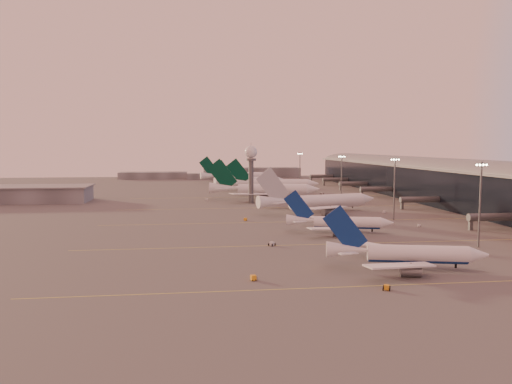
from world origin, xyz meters
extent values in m
plane|color=#535050|center=(0.00, 0.00, 0.00)|extent=(700.00, 700.00, 0.00)
cube|color=#E1DA4F|center=(30.00, -35.00, 0.01)|extent=(180.00, 0.25, 0.02)
cube|color=#E1DA4F|center=(30.00, 10.00, 0.01)|extent=(180.00, 0.25, 0.02)
cube|color=#E1DA4F|center=(30.00, 55.00, 0.01)|extent=(180.00, 0.25, 0.02)
cube|color=#E1DA4F|center=(30.00, 100.00, 0.01)|extent=(180.00, 0.25, 0.02)
cube|color=#E1DA4F|center=(30.00, 150.00, 0.01)|extent=(180.00, 0.25, 0.02)
cube|color=black|center=(108.00, 110.00, 9.00)|extent=(36.00, 360.00, 18.00)
cylinder|color=slate|center=(108.00, 110.00, 18.00)|extent=(10.08, 360.00, 10.08)
cube|color=slate|center=(108.00, 110.00, 18.20)|extent=(40.00, 362.00, 0.80)
cylinder|color=#525459|center=(82.00, 28.00, 4.50)|extent=(22.00, 2.80, 2.80)
cube|color=#525459|center=(72.00, 28.00, 2.20)|extent=(1.20, 1.20, 4.40)
cylinder|color=#525459|center=(82.00, 86.00, 4.50)|extent=(22.00, 2.80, 2.80)
cube|color=#525459|center=(72.00, 86.00, 2.20)|extent=(1.20, 1.20, 4.40)
cylinder|color=#525459|center=(82.00, 142.00, 4.50)|extent=(22.00, 2.80, 2.80)
cube|color=#525459|center=(72.00, 142.00, 2.20)|extent=(1.20, 1.20, 4.40)
cylinder|color=#525459|center=(82.00, 184.00, 4.50)|extent=(22.00, 2.80, 2.80)
cube|color=#525459|center=(72.00, 184.00, 2.20)|extent=(1.20, 1.20, 4.40)
cylinder|color=#525459|center=(82.00, 226.00, 4.50)|extent=(22.00, 2.80, 2.80)
cube|color=#525459|center=(72.00, 226.00, 2.20)|extent=(1.20, 1.20, 4.40)
cylinder|color=#525459|center=(82.00, 266.00, 4.50)|extent=(22.00, 2.80, 2.80)
cube|color=#525459|center=(72.00, 266.00, 2.20)|extent=(1.20, 1.20, 4.40)
cube|color=slate|center=(-120.00, 140.00, 4.00)|extent=(80.00, 25.00, 8.00)
cube|color=slate|center=(-120.00, 140.00, 8.20)|extent=(82.00, 27.00, 0.60)
cylinder|color=#525459|center=(5.00, 120.00, 11.00)|extent=(2.60, 2.60, 22.00)
cylinder|color=#525459|center=(5.00, 120.00, 22.50)|extent=(5.20, 5.20, 1.20)
sphere|color=white|center=(5.00, 120.00, 26.40)|extent=(6.40, 6.40, 6.40)
cylinder|color=#525459|center=(5.00, 120.00, 30.10)|extent=(0.16, 0.16, 2.00)
cylinder|color=#525459|center=(58.00, 0.00, 12.50)|extent=(0.56, 0.56, 25.00)
cube|color=#525459|center=(58.00, 0.00, 24.50)|extent=(3.60, 0.25, 0.25)
sphere|color=#FFEABF|center=(56.50, 0.00, 24.10)|extent=(0.56, 0.56, 0.56)
sphere|color=#FFEABF|center=(57.50, 0.00, 24.10)|extent=(0.56, 0.56, 0.56)
sphere|color=#FFEABF|center=(58.50, 0.00, 24.10)|extent=(0.56, 0.56, 0.56)
sphere|color=#FFEABF|center=(59.50, 0.00, 24.10)|extent=(0.56, 0.56, 0.56)
cylinder|color=#525459|center=(55.00, 55.00, 12.50)|extent=(0.56, 0.56, 25.00)
cube|color=#525459|center=(55.00, 55.00, 24.50)|extent=(3.60, 0.25, 0.25)
sphere|color=#FFEABF|center=(53.50, 55.00, 24.10)|extent=(0.56, 0.56, 0.56)
sphere|color=#FFEABF|center=(54.50, 55.00, 24.10)|extent=(0.56, 0.56, 0.56)
sphere|color=#FFEABF|center=(55.50, 55.00, 24.10)|extent=(0.56, 0.56, 0.56)
sphere|color=#FFEABF|center=(56.50, 55.00, 24.10)|extent=(0.56, 0.56, 0.56)
cylinder|color=#525459|center=(50.00, 110.00, 12.50)|extent=(0.56, 0.56, 25.00)
cube|color=#525459|center=(50.00, 110.00, 24.50)|extent=(3.60, 0.25, 0.25)
sphere|color=#FFEABF|center=(48.50, 110.00, 24.10)|extent=(0.56, 0.56, 0.56)
sphere|color=#FFEABF|center=(49.50, 110.00, 24.10)|extent=(0.56, 0.56, 0.56)
sphere|color=#FFEABF|center=(50.50, 110.00, 24.10)|extent=(0.56, 0.56, 0.56)
sphere|color=#FFEABF|center=(51.50, 110.00, 24.10)|extent=(0.56, 0.56, 0.56)
cylinder|color=#525459|center=(48.00, 200.00, 12.50)|extent=(0.56, 0.56, 25.00)
cube|color=#525459|center=(48.00, 200.00, 24.50)|extent=(3.60, 0.25, 0.25)
sphere|color=#FFEABF|center=(46.50, 200.00, 24.10)|extent=(0.56, 0.56, 0.56)
sphere|color=#FFEABF|center=(47.50, 200.00, 24.10)|extent=(0.56, 0.56, 0.56)
sphere|color=#FFEABF|center=(48.50, 200.00, 24.10)|extent=(0.56, 0.56, 0.56)
sphere|color=#FFEABF|center=(49.50, 200.00, 24.10)|extent=(0.56, 0.56, 0.56)
cube|color=slate|center=(-60.00, 320.00, 3.00)|extent=(60.00, 18.00, 6.00)
cube|color=slate|center=(30.00, 330.00, 4.50)|extent=(90.00, 20.00, 9.00)
cube|color=slate|center=(-10.00, 310.00, 2.50)|extent=(40.00, 15.00, 5.00)
cylinder|color=white|center=(28.62, -22.48, 3.27)|extent=(23.85, 9.52, 4.01)
cylinder|color=navy|center=(28.62, -22.48, 2.37)|extent=(23.13, 8.31, 2.89)
cone|color=white|center=(42.29, -25.84, 3.27)|extent=(5.39, 4.99, 4.01)
cone|color=white|center=(12.37, -18.50, 3.78)|extent=(10.56, 6.25, 4.01)
cube|color=white|center=(20.65, -30.70, 2.57)|extent=(17.50, 8.02, 1.26)
cylinder|color=slate|center=(23.99, -29.11, 0.74)|extent=(5.05, 3.62, 2.61)
cube|color=slate|center=(23.99, -29.11, 1.87)|extent=(0.37, 0.33, 1.61)
cube|color=white|center=(25.35, -11.51, 2.57)|extent=(15.35, 14.31, 1.26)
cylinder|color=slate|center=(27.59, -14.46, 0.74)|extent=(5.05, 3.62, 2.61)
cube|color=slate|center=(27.59, -14.46, 1.87)|extent=(0.37, 0.33, 1.61)
cube|color=navy|center=(11.89, -18.38, 8.74)|extent=(10.79, 2.98, 11.96)
cube|color=white|center=(11.32, -22.94, 3.88)|extent=(4.82, 2.64, 0.26)
cube|color=white|center=(13.49, -14.07, 3.88)|extent=(4.60, 4.24, 0.26)
cylinder|color=black|center=(37.32, -24.62, 0.53)|extent=(0.53, 0.53, 1.06)
cylinder|color=black|center=(27.33, -19.77, 0.58)|extent=(1.25, 0.79, 1.16)
cylinder|color=black|center=(26.22, -24.29, 0.58)|extent=(1.25, 0.79, 1.16)
cylinder|color=white|center=(27.17, 28.37, 3.11)|extent=(22.66, 9.03, 3.81)
cylinder|color=navy|center=(27.17, 28.37, 2.25)|extent=(21.97, 7.88, 2.75)
cone|color=white|center=(40.16, 25.19, 3.11)|extent=(5.12, 4.73, 3.81)
cone|color=white|center=(11.73, 32.14, 3.59)|extent=(10.03, 5.94, 3.81)
cube|color=white|center=(19.60, 20.56, 2.44)|extent=(16.63, 7.63, 1.20)
cylinder|color=slate|center=(22.78, 22.07, 0.70)|extent=(4.80, 3.44, 2.48)
cube|color=slate|center=(22.78, 22.07, 1.78)|extent=(0.35, 0.32, 1.53)
cube|color=white|center=(24.06, 38.79, 2.44)|extent=(14.59, 13.59, 1.20)
cylinder|color=slate|center=(26.19, 35.98, 0.70)|extent=(4.80, 3.44, 2.48)
cube|color=slate|center=(26.19, 35.98, 1.78)|extent=(0.35, 0.32, 1.53)
cube|color=navy|center=(11.28, 32.26, 8.30)|extent=(10.25, 2.83, 11.36)
cube|color=white|center=(10.74, 27.93, 3.68)|extent=(4.58, 2.51, 0.25)
cube|color=white|center=(12.80, 36.35, 3.68)|extent=(4.37, 4.02, 0.25)
cylinder|color=black|center=(35.44, 26.34, 0.50)|extent=(0.50, 0.50, 1.00)
cylinder|color=black|center=(25.94, 30.94, 0.55)|extent=(1.19, 0.75, 1.10)
cylinder|color=black|center=(24.89, 26.65, 0.55)|extent=(1.19, 0.75, 1.10)
cylinder|color=white|center=(34.57, 81.70, 3.89)|extent=(36.15, 14.21, 5.60)
cylinder|color=white|center=(34.57, 81.70, 2.63)|extent=(35.07, 12.51, 4.03)
cone|color=white|center=(55.32, 86.94, 3.89)|extent=(8.10, 7.13, 5.60)
cone|color=white|center=(9.89, 75.48, 4.59)|extent=(15.95, 9.11, 5.60)
cube|color=white|center=(29.73, 65.10, 2.91)|extent=(23.09, 21.70, 1.66)
cylinder|color=slate|center=(33.08, 69.58, 0.63)|extent=(7.62, 5.23, 3.64)
cube|color=slate|center=(33.08, 69.58, 1.93)|extent=(0.32, 0.29, 2.24)
cube|color=white|center=(22.44, 94.02, 2.91)|extent=(26.42, 11.95, 1.66)
cylinder|color=slate|center=(27.51, 91.67, 0.63)|extent=(7.62, 5.23, 3.64)
cube|color=slate|center=(27.51, 91.67, 1.93)|extent=(0.32, 0.29, 2.24)
cube|color=#B2B5BA|center=(9.16, 75.29, 11.21)|extent=(15.14, 4.11, 16.63)
cube|color=white|center=(11.30, 68.67, 4.73)|extent=(6.98, 6.47, 0.23)
cube|color=white|center=(7.90, 82.14, 4.73)|extent=(7.33, 3.97, 0.23)
cylinder|color=black|center=(47.78, 85.04, 0.45)|extent=(0.45, 0.45, 0.90)
cylinder|color=black|center=(31.28, 82.92, 0.50)|extent=(1.07, 0.68, 0.99)
cylinder|color=black|center=(32.25, 79.07, 0.50)|extent=(1.07, 0.68, 0.99)
cylinder|color=white|center=(18.73, 137.04, 4.30)|extent=(38.16, 11.13, 6.08)
cylinder|color=white|center=(18.73, 137.04, 2.93)|extent=(37.18, 9.34, 4.38)
cone|color=white|center=(41.01, 133.99, 4.30)|extent=(8.05, 7.01, 6.08)
cone|color=white|center=(-7.77, 140.66, 5.06)|extent=(16.48, 8.16, 6.08)
cube|color=white|center=(7.38, 122.60, 3.23)|extent=(27.86, 15.40, 1.80)
cylinder|color=slate|center=(12.46, 125.68, 0.73)|extent=(7.76, 4.90, 3.95)
cube|color=slate|center=(12.46, 125.68, 2.17)|extent=(0.35, 0.30, 2.43)
cube|color=white|center=(11.68, 154.00, 3.23)|extent=(25.90, 21.14, 1.80)
cylinder|color=slate|center=(15.74, 149.66, 0.73)|extent=(7.76, 4.90, 3.95)
cube|color=slate|center=(15.74, 149.66, 2.17)|extent=(0.35, 0.30, 2.43)
cube|color=#023523|center=(-8.55, 140.77, 12.31)|extent=(16.61, 2.63, 17.98)
cube|color=white|center=(-9.02, 133.48, 5.21)|extent=(7.78, 4.88, 0.26)
cube|color=white|center=(-7.04, 147.93, 5.21)|extent=(7.58, 6.33, 0.26)
cylinder|color=black|center=(32.91, 135.10, 0.52)|extent=(0.52, 0.52, 1.05)
cylinder|color=black|center=(16.03, 139.73, 0.58)|extent=(1.21, 0.68, 1.15)
cylinder|color=black|center=(15.40, 135.17, 0.58)|extent=(1.21, 0.68, 1.15)
cylinder|color=white|center=(30.37, 180.04, 4.12)|extent=(36.56, 10.87, 5.82)
cylinder|color=white|center=(30.37, 180.04, 2.81)|extent=(35.61, 9.15, 4.19)
cone|color=white|center=(51.70, 176.99, 4.12)|extent=(7.74, 6.75, 5.82)
cone|color=white|center=(5.01, 183.66, 4.84)|extent=(15.81, 7.90, 5.82)
cube|color=white|center=(19.42, 166.26, 3.10)|extent=(26.71, 14.62, 1.72)
cylinder|color=slate|center=(24.30, 169.19, 0.70)|extent=(7.45, 4.73, 3.78)
cube|color=slate|center=(24.30, 169.19, 2.08)|extent=(0.33, 0.29, 2.33)
cube|color=white|center=(23.71, 196.32, 3.10)|extent=(24.75, 20.36, 1.72)
cylinder|color=slate|center=(27.58, 192.15, 0.70)|extent=(7.45, 4.73, 3.78)
cube|color=slate|center=(27.58, 192.15, 2.08)|extent=(0.33, 0.29, 2.33)
cube|color=#023523|center=(4.26, 183.76, 11.80)|extent=(15.91, 2.61, 17.23)
cube|color=white|center=(3.77, 176.78, 4.99)|extent=(7.45, 4.64, 0.25)
cube|color=white|center=(5.74, 190.61, 4.99)|extent=(7.25, 6.09, 0.25)
cylinder|color=black|center=(43.95, 178.10, 0.50)|extent=(0.50, 0.50, 1.00)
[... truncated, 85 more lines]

